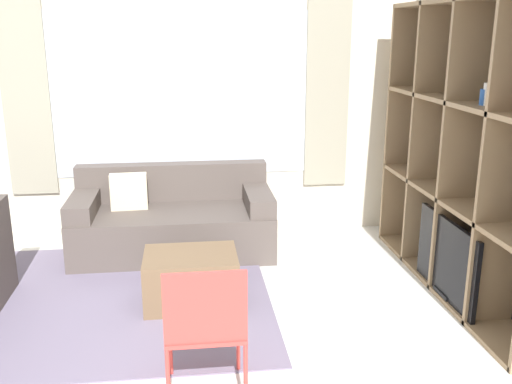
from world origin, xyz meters
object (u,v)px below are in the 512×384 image
ottoman (191,279)px  folding_chair (205,322)px  couch_main (173,222)px  shelving_unit (468,158)px

ottoman → folding_chair: (0.07, -1.27, 0.31)m
couch_main → ottoman: bearing=-82.2°
folding_chair → couch_main: bearing=-84.7°
couch_main → ottoman: size_ratio=2.62×
couch_main → ottoman: 1.16m
couch_main → folding_chair: folding_chair is taller
shelving_unit → ottoman: shelving_unit is taller
shelving_unit → couch_main: size_ratio=1.33×
shelving_unit → couch_main: bearing=153.7°
couch_main → folding_chair: 2.44m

